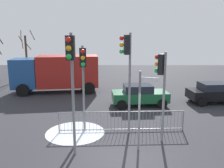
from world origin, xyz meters
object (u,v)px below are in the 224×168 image
at_px(car_black_trailing, 215,92).
at_px(delivery_truck, 57,72).
at_px(car_green_far, 139,95).
at_px(bare_tree_centre, 26,54).
at_px(traffic_light_foreground_left, 83,70).
at_px(traffic_light_mid_right, 162,77).
at_px(traffic_light_mid_left, 71,68).
at_px(traffic_light_foreground_right, 127,61).
at_px(direction_sign_post, 141,107).

relative_size(car_black_trailing, delivery_truck, 0.54).
xyz_separation_m(car_green_far, bare_tree_centre, (-11.69, 10.90, 1.92)).
distance_m(traffic_light_foreground_left, car_green_far, 6.11).
xyz_separation_m(traffic_light_mid_right, car_green_far, (-0.31, 5.55, -2.23)).
distance_m(traffic_light_mid_left, car_black_trailing, 12.05).
bearing_deg(bare_tree_centre, traffic_light_foreground_left, -61.41).
relative_size(traffic_light_mid_right, traffic_light_mid_left, 0.84).
relative_size(traffic_light_mid_left, traffic_light_foreground_left, 1.13).
bearing_deg(traffic_light_foreground_left, delivery_truck, -77.01).
distance_m(traffic_light_foreground_right, car_green_far, 5.63).
bearing_deg(traffic_light_mid_left, traffic_light_foreground_left, -89.59).
relative_size(traffic_light_foreground_right, traffic_light_foreground_left, 1.14).
bearing_deg(traffic_light_foreground_left, traffic_light_mid_left, 78.50).
bearing_deg(traffic_light_mid_right, bare_tree_centre, 77.37).
bearing_deg(traffic_light_mid_left, traffic_light_mid_right, -155.36).
xyz_separation_m(traffic_light_mid_right, car_black_trailing, (5.18, 6.23, -2.23)).
height_order(car_black_trailing, bare_tree_centre, bare_tree_centre).
xyz_separation_m(traffic_light_foreground_right, car_black_trailing, (6.66, 5.42, -2.81)).
bearing_deg(direction_sign_post, traffic_light_foreground_right, 118.90).
relative_size(car_black_trailing, bare_tree_centre, 0.73).
distance_m(traffic_light_mid_right, car_green_far, 5.99).
xyz_separation_m(direction_sign_post, bare_tree_centre, (-11.01, 17.42, 0.80)).
height_order(traffic_light_mid_right, traffic_light_foreground_right, traffic_light_foreground_right).
bearing_deg(car_black_trailing, traffic_light_mid_right, -135.05).
bearing_deg(direction_sign_post, car_green_far, 97.92).
relative_size(car_green_far, delivery_truck, 0.54).
xyz_separation_m(traffic_light_foreground_right, bare_tree_centre, (-10.53, 15.64, -0.89)).
bearing_deg(direction_sign_post, delivery_truck, 133.38).
height_order(car_green_far, bare_tree_centre, bare_tree_centre).
bearing_deg(car_green_far, bare_tree_centre, 132.11).
bearing_deg(delivery_truck, direction_sign_post, 111.51).
height_order(traffic_light_foreground_right, car_black_trailing, traffic_light_foreground_right).
bearing_deg(delivery_truck, bare_tree_centre, -61.71).
distance_m(traffic_light_foreground_right, bare_tree_centre, 18.87).
xyz_separation_m(traffic_light_foreground_left, delivery_truck, (-3.34, 8.53, -1.42)).
height_order(traffic_light_mid_right, delivery_truck, traffic_light_mid_right).
bearing_deg(direction_sign_post, car_black_trailing, 63.25).
height_order(traffic_light_mid_right, traffic_light_mid_left, traffic_light_mid_left).
height_order(traffic_light_foreground_right, delivery_truck, traffic_light_foreground_right).
distance_m(car_black_trailing, delivery_truck, 12.57).
xyz_separation_m(traffic_light_foreground_right, delivery_truck, (-5.44, 8.69, -1.84)).
bearing_deg(traffic_light_mid_left, traffic_light_foreground_right, -131.25).
bearing_deg(delivery_truck, car_black_trailing, 156.92).
height_order(traffic_light_mid_left, bare_tree_centre, bare_tree_centre).
bearing_deg(car_black_trailing, traffic_light_foreground_right, -146.15).
bearing_deg(bare_tree_centre, traffic_light_mid_right, -53.87).
distance_m(traffic_light_mid_right, bare_tree_centre, 20.37).
bearing_deg(traffic_light_mid_right, delivery_truck, 77.28).
bearing_deg(car_black_trailing, traffic_light_foreground_left, -154.24).
relative_size(traffic_light_mid_left, bare_tree_centre, 0.91).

